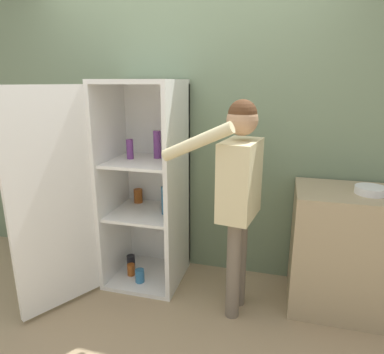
# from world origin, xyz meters

# --- Properties ---
(ground_plane) EXTENTS (12.00, 12.00, 0.00)m
(ground_plane) POSITION_xyz_m (0.00, 0.00, 0.00)
(ground_plane) COLOR tan
(wall_back) EXTENTS (7.00, 0.06, 2.55)m
(wall_back) POSITION_xyz_m (0.00, 0.98, 1.27)
(wall_back) COLOR gray
(wall_back) RESTS_ON ground_plane
(refrigerator) EXTENTS (0.95, 1.14, 1.70)m
(refrigerator) POSITION_xyz_m (-0.36, 0.55, 0.84)
(refrigerator) COLOR white
(refrigerator) RESTS_ON ground_plane
(person) EXTENTS (0.65, 0.52, 1.57)m
(person) POSITION_xyz_m (0.56, 0.38, 1.01)
(person) COLOR #726656
(person) RESTS_ON ground_plane
(counter) EXTENTS (0.75, 0.57, 0.93)m
(counter) POSITION_xyz_m (1.33, 0.64, 0.47)
(counter) COLOR tan
(counter) RESTS_ON ground_plane
(bowl) EXTENTS (0.21, 0.21, 0.05)m
(bowl) POSITION_xyz_m (1.44, 0.61, 0.96)
(bowl) COLOR white
(bowl) RESTS_ON counter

